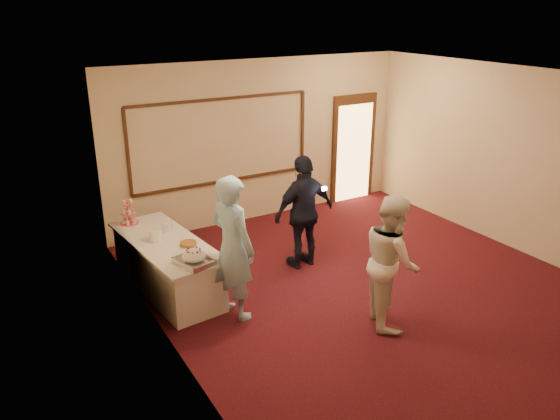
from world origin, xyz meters
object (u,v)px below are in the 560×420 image
at_px(pavlova_tray, 194,258).
at_px(man, 233,248).
at_px(plate_stack_a, 155,235).
at_px(plate_stack_b, 167,227).
at_px(tart, 188,244).
at_px(cupcake_stand, 129,214).
at_px(woman, 391,261).
at_px(guest, 304,212).
at_px(buffet_table, 168,265).

bearing_deg(pavlova_tray, man, -24.75).
height_order(plate_stack_a, man, man).
height_order(plate_stack_b, tart, plate_stack_b).
distance_m(cupcake_stand, plate_stack_a, 0.84).
xyz_separation_m(cupcake_stand, woman, (2.46, -3.15, -0.05)).
bearing_deg(woman, tart, 70.82).
bearing_deg(guest, tart, -2.87).
bearing_deg(plate_stack_a, buffet_table, -38.75).
bearing_deg(guest, cupcake_stand, -30.34).
height_order(cupcake_stand, guest, guest).
relative_size(pavlova_tray, plate_stack_a, 2.83).
relative_size(plate_stack_b, man, 0.09).
bearing_deg(man, guest, -80.06).
bearing_deg(plate_stack_a, man, -61.02).
xyz_separation_m(cupcake_stand, plate_stack_a, (0.15, -0.82, -0.07)).
xyz_separation_m(pavlova_tray, guest, (2.04, 0.57, 0.05)).
xyz_separation_m(man, woman, (1.66, -1.15, -0.10)).
distance_m(plate_stack_b, woman, 3.29).
bearing_deg(cupcake_stand, plate_stack_a, -79.87).
relative_size(buffet_table, woman, 1.32).
relative_size(cupcake_stand, plate_stack_b, 2.48).
bearing_deg(man, plate_stack_a, 12.66).
distance_m(man, woman, 2.03).
bearing_deg(man, plate_stack_b, -0.78).
bearing_deg(cupcake_stand, plate_stack_b, -55.15).
distance_m(plate_stack_a, tart, 0.53).
bearing_deg(guest, buffet_table, -11.50).
xyz_separation_m(plate_stack_a, guest, (2.24, -0.39, 0.05)).
bearing_deg(man, tart, 6.27).
relative_size(cupcake_stand, tart, 1.55).
xyz_separation_m(tart, man, (0.32, -0.77, 0.18)).
bearing_deg(woman, cupcake_stand, 62.90).
bearing_deg(guest, man, 22.87).
relative_size(buffet_table, man, 1.18).
height_order(plate_stack_a, woman, woman).
distance_m(buffet_table, plate_stack_b, 0.58).
distance_m(cupcake_stand, tart, 1.33).
height_order(pavlova_tray, man, man).
distance_m(plate_stack_b, tart, 0.66).
distance_m(man, guest, 1.77).
relative_size(cupcake_stand, guest, 0.23).
height_order(plate_stack_b, woman, woman).
relative_size(plate_stack_b, guest, 0.09).
relative_size(buffet_table, guest, 1.28).
xyz_separation_m(buffet_table, plate_stack_a, (-0.11, 0.09, 0.47)).
height_order(cupcake_stand, tart, cupcake_stand).
height_order(pavlova_tray, plate_stack_a, pavlova_tray).
height_order(plate_stack_a, guest, guest).
bearing_deg(tart, plate_stack_a, 129.05).
distance_m(plate_stack_b, guest, 2.08).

